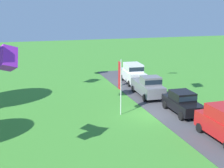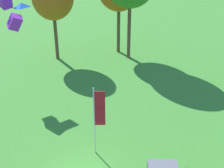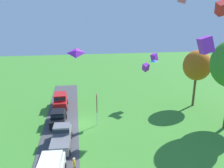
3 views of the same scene
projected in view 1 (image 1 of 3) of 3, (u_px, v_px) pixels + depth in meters
name	position (u px, v px, depth m)	size (l,w,h in m)	color
ground_plane	(151.00, 115.00, 25.83)	(120.00, 120.00, 0.00)	#3D842D
pavement_strip	(175.00, 112.00, 26.45)	(36.00, 4.40, 0.06)	#424247
car_sedan_far_end	(182.00, 102.00, 25.89)	(4.45, 2.05, 1.84)	black
car_pickup_by_flagpole	(148.00, 86.00, 30.67)	(5.09, 2.24, 2.14)	slate
car_suv_near_entrance	(133.00, 73.00, 36.05)	(4.72, 2.31, 2.28)	white
person_beside_suv	(120.00, 79.00, 34.84)	(0.36, 0.24, 1.71)	#2D334C
flag_banner	(120.00, 80.00, 25.42)	(0.71, 0.08, 4.62)	silver
kite_box_near_flag	(7.00, 58.00, 16.12)	(0.80, 0.80, 1.12)	purple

